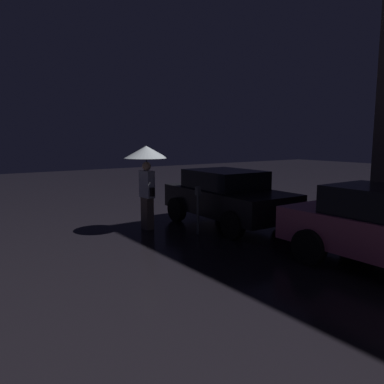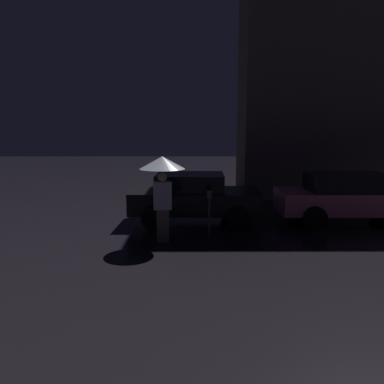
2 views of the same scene
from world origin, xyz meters
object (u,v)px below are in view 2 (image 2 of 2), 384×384
(parked_car_black, at_px, (194,197))
(pedestrian_with_umbrella, at_px, (162,174))
(parked_car_pink, at_px, (350,197))
(parking_meter, at_px, (209,207))

(parked_car_black, relative_size, pedestrian_with_umbrella, 1.82)
(parked_car_pink, bearing_deg, pedestrian_with_umbrella, -160.16)
(parked_car_black, xyz_separation_m, parked_car_pink, (4.89, -0.12, 0.00))
(parking_meter, bearing_deg, parked_car_pink, 15.26)
(parked_car_black, xyz_separation_m, pedestrian_with_umbrella, (-0.83, -2.11, 0.97))
(parking_meter, bearing_deg, pedestrian_with_umbrella, -148.24)
(pedestrian_with_umbrella, bearing_deg, parked_car_pink, 16.20)
(parked_car_black, height_order, parking_meter, parked_car_black)
(parked_car_pink, bearing_deg, parking_meter, -164.10)
(parked_car_pink, xyz_separation_m, pedestrian_with_umbrella, (-5.72, -1.99, 0.97))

